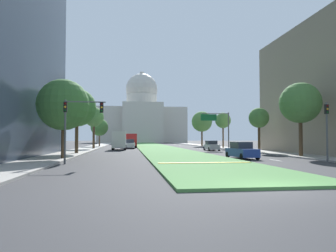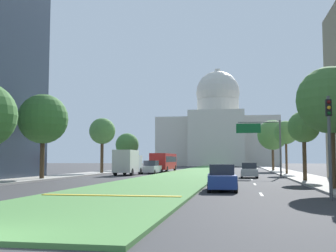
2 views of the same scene
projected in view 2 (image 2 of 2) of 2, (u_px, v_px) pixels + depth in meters
name	position (u px, v px, depth m)	size (l,w,h in m)	color
ground_plane	(201.00, 171.00, 71.79)	(278.18, 278.18, 0.00)	#333335
grass_median	(197.00, 172.00, 65.58)	(8.23, 113.80, 0.14)	#4C8442
median_curb_nose	(110.00, 195.00, 21.31)	(7.40, 0.50, 0.04)	gold
lane_dashes_right	(248.00, 174.00, 58.81)	(0.16, 77.86, 0.01)	silver
sidewalk_left	(103.00, 172.00, 61.66)	(4.00, 113.80, 0.15)	#9E9991
sidewalk_right	(290.00, 173.00, 57.09)	(4.00, 113.80, 0.15)	#9E9991
capitol_building	(218.00, 131.00, 134.01)	(37.98, 24.39, 31.83)	beige
traffic_light_near_right	(329.00, 133.00, 20.57)	(0.28, 0.35, 5.20)	#515456
overhead_guide_sign	(264.00, 137.00, 47.25)	(5.04, 0.20, 6.50)	#515456
street_tree_right_near	(330.00, 100.00, 27.05)	(4.42, 4.42, 8.12)	#4C3823
street_tree_left_mid	(43.00, 119.00, 41.12)	(4.95, 4.95, 8.52)	#4C3823
street_tree_right_mid	(304.00, 127.00, 37.08)	(2.85, 2.85, 6.37)	#4C3823
street_tree_left_far	(102.00, 132.00, 58.01)	(3.67, 3.67, 7.83)	#4C3823
street_tree_right_far	(286.00, 133.00, 54.52)	(3.11, 3.11, 7.13)	#4C3823
street_tree_left_distant	(127.00, 145.00, 71.77)	(4.03, 4.03, 6.58)	#4C3823
street_tree_right_distant	(272.00, 135.00, 70.04)	(5.09, 5.09, 8.71)	#4C3823
sedan_lead_stopped	(222.00, 178.00, 26.73)	(2.10, 4.56, 1.70)	navy
sedan_midblock	(249.00, 171.00, 45.45)	(1.86, 4.15, 1.64)	#BCBCC1
sedan_distant	(151.00, 168.00, 58.33)	(2.15, 4.75, 1.86)	#BCBCC1
box_truck_delivery	(128.00, 162.00, 52.97)	(2.40, 6.40, 3.20)	silver
city_bus	(164.00, 161.00, 66.90)	(2.62, 11.00, 2.95)	#B21E1E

